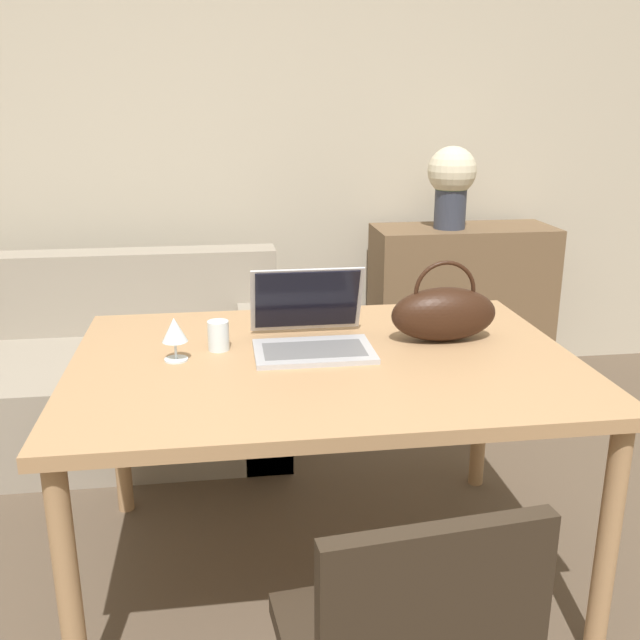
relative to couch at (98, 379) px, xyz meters
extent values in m
cube|color=#BCB29E|center=(0.88, 0.72, 1.07)|extent=(10.00, 0.06, 2.70)
cube|color=#A87F56|center=(0.90, -1.19, 0.48)|extent=(1.54, 1.10, 0.04)
cylinder|color=#A87F56|center=(0.19, -1.67, 0.09)|extent=(0.06, 0.06, 0.73)
cylinder|color=#A87F56|center=(1.61, -1.67, 0.09)|extent=(0.06, 0.06, 0.73)
cylinder|color=#A87F56|center=(0.19, -0.70, 0.09)|extent=(0.06, 0.06, 0.73)
cylinder|color=#A87F56|center=(1.61, -0.70, 0.09)|extent=(0.06, 0.06, 0.73)
cube|color=#2D2319|center=(0.94, -2.25, 0.38)|extent=(0.42, 0.08, 0.41)
cube|color=gray|center=(0.00, -0.05, -0.07)|extent=(1.73, 0.94, 0.42)
cube|color=gray|center=(0.00, 0.32, 0.34)|extent=(1.73, 0.20, 0.40)
cube|color=gray|center=(0.77, -0.05, 0.00)|extent=(0.20, 0.94, 0.56)
cube|color=brown|center=(1.89, 0.39, 0.16)|extent=(0.96, 0.40, 0.89)
cube|color=#ADADB2|center=(0.87, -1.15, 0.50)|extent=(0.37, 0.25, 0.02)
cube|color=slate|center=(0.87, -1.16, 0.51)|extent=(0.31, 0.16, 0.00)
cube|color=#ADADB2|center=(0.87, -0.97, 0.62)|extent=(0.37, 0.10, 0.23)
cube|color=black|center=(0.87, -0.98, 0.62)|extent=(0.34, 0.09, 0.21)
cylinder|color=silver|center=(0.58, -1.07, 0.54)|extent=(0.07, 0.07, 0.09)
cylinder|color=silver|center=(0.45, -1.15, 0.50)|extent=(0.07, 0.07, 0.01)
cylinder|color=silver|center=(0.45, -1.15, 0.53)|extent=(0.01, 0.01, 0.06)
cone|color=silver|center=(0.45, -1.15, 0.59)|extent=(0.08, 0.08, 0.07)
ellipsoid|color=black|center=(1.31, -1.08, 0.58)|extent=(0.35, 0.15, 0.18)
torus|color=black|center=(1.31, -1.08, 0.66)|extent=(0.21, 0.01, 0.21)
cylinder|color=#333847|center=(1.79, 0.36, 0.71)|extent=(0.16, 0.16, 0.20)
sphere|color=#3D6B38|center=(1.79, 0.36, 0.85)|extent=(0.19, 0.19, 0.19)
sphere|color=beige|center=(1.79, 0.36, 0.91)|extent=(0.25, 0.25, 0.25)
camera|label=1|loc=(0.60, -3.23, 1.25)|focal=40.00mm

